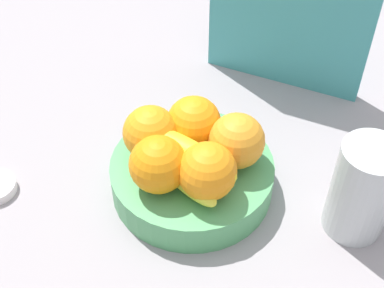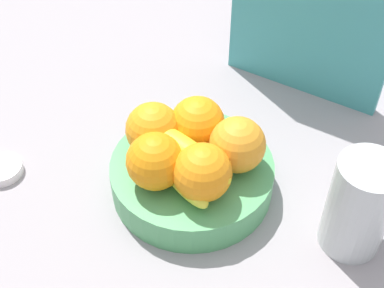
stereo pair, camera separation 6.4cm
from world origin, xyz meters
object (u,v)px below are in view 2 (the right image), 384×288
fruit_bowl (192,176)px  thermos_tumbler (359,206)px  orange_front_right (153,130)px  orange_back_right (237,145)px  orange_back_left (202,173)px  banana_bunch (179,158)px  jar_lid (2,169)px  orange_center (155,161)px  orange_front_left (197,123)px

fruit_bowl → thermos_tumbler: thermos_tumbler is taller
orange_front_right → orange_back_right: 12.11cm
orange_back_left → banana_bunch: (-4.49, 1.10, -0.86)cm
orange_back_right → thermos_tumbler: size_ratio=0.54×
orange_front_right → orange_back_left: (10.24, -3.02, 0.00)cm
fruit_bowl → orange_back_right: (5.24, 3.37, 6.49)cm
thermos_tumbler → jar_lid: size_ratio=2.33×
orange_front_right → orange_back_right: bearing=19.2°
orange_front_right → fruit_bowl: bearing=5.6°
jar_lid → orange_front_right: bearing=33.9°
jar_lid → orange_center: bearing=19.4°
orange_back_left → banana_bunch: 4.70cm
orange_back_left → banana_bunch: bearing=166.3°
orange_front_right → orange_center: size_ratio=1.00×
orange_back_left → thermos_tumbler: thermos_tumbler is taller
thermos_tumbler → jar_lid: (-48.60, -17.68, -6.56)cm
orange_front_right → orange_back_right: (11.44, 3.98, 0.00)cm
jar_lid → orange_back_right: bearing=28.9°
fruit_bowl → banana_bunch: 6.19cm
orange_front_right → thermos_tumbler: (29.11, 4.61, -1.74)cm
orange_front_right → thermos_tumbler: bearing=9.0°
jar_lid → orange_back_left: bearing=18.7°
orange_center → banana_bunch: bearing=57.8°
banana_bunch → jar_lid: size_ratio=2.82×
orange_back_right → orange_center: bearing=-130.5°
orange_back_left → jar_lid: orange_back_left is taller
orange_center → jar_lid: (-23.43, -8.27, -8.29)cm
fruit_bowl → thermos_tumbler: (22.92, 3.99, 4.75)cm
fruit_bowl → orange_front_right: (-6.20, -0.61, 6.49)cm
orange_front_left → thermos_tumbler: size_ratio=0.54×
banana_bunch → thermos_tumbler: (23.36, 6.53, -0.87)cm
orange_center → orange_back_left: size_ratio=1.00×
thermos_tumbler → jar_lid: thermos_tumbler is taller
orange_front_left → orange_center: size_ratio=1.00×
orange_back_left → jar_lid: size_ratio=1.27×
banana_bunch → orange_back_right: bearing=46.1°
orange_back_left → thermos_tumbler: (18.87, 7.62, -1.74)cm
fruit_bowl → orange_front_right: bearing=-174.4°
fruit_bowl → thermos_tumbler: size_ratio=1.62×
orange_center → thermos_tumbler: (25.17, 9.42, -1.74)cm
orange_center → banana_bunch: size_ratio=0.45×
orange_center → orange_front_right: bearing=129.3°
thermos_tumbler → jar_lid: bearing=-160.0°
orange_front_right → jar_lid: size_ratio=1.27×
orange_back_left → orange_front_right: bearing=163.6°
orange_front_left → orange_back_right: size_ratio=1.00×
orange_front_left → orange_back_left: (5.77, -7.60, 0.00)cm
thermos_tumbler → orange_front_right: bearing=-171.0°
fruit_bowl → orange_back_left: orange_back_left is taller
orange_back_right → orange_front_left: bearing=175.0°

